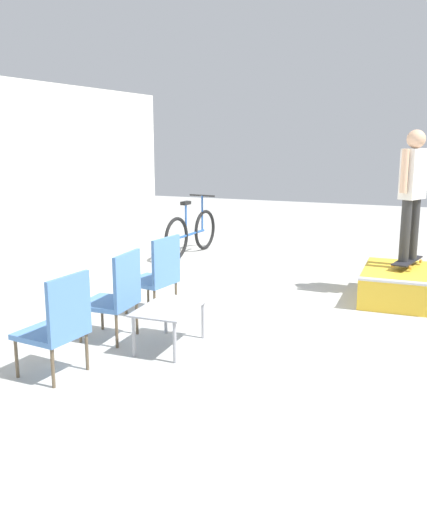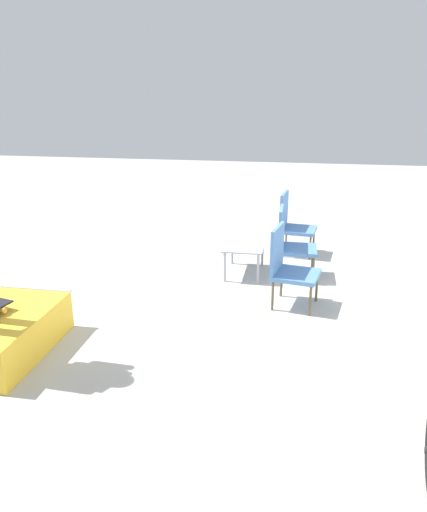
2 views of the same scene
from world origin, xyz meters
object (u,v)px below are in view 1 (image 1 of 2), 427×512
at_px(person_skater, 413,185).
at_px(patio_chair_right, 157,273).
at_px(skateboard_on_ramp, 407,261).
at_px(patio_chair_left, 59,323).
at_px(patio_chair_center, 116,294).
at_px(skate_ramp_box, 402,285).
at_px(bicycle, 191,233).
at_px(coffee_table, 170,312).

height_order(person_skater, patio_chair_right, person_skater).
xyz_separation_m(skateboard_on_ramp, patio_chair_left, (-3.84, 2.80, 0.01)).
bearing_deg(person_skater, patio_chair_center, 161.40).
height_order(skate_ramp_box, bicycle, bicycle).
relative_size(person_skater, patio_chair_right, 1.78).
relative_size(skate_ramp_box, patio_chair_center, 1.40).
relative_size(person_skater, patio_chair_center, 1.78).
distance_m(skateboard_on_ramp, patio_chair_center, 3.98).
relative_size(person_skater, patio_chair_left, 1.78).
bearing_deg(skateboard_on_ramp, patio_chair_right, 137.53).
bearing_deg(skate_ramp_box, person_skater, -10.81).
relative_size(coffee_table, patio_chair_center, 0.86).
bearing_deg(bicycle, person_skater, -105.14).
distance_m(skate_ramp_box, bicycle, 4.11).
distance_m(skate_ramp_box, patio_chair_center, 3.83).
distance_m(patio_chair_center, patio_chair_right, 0.97).
bearing_deg(patio_chair_left, patio_chair_center, -172.30).
bearing_deg(person_skater, patio_chair_left, 169.98).
distance_m(coffee_table, bicycle, 4.61).
distance_m(person_skater, patio_chair_right, 3.51).
relative_size(skate_ramp_box, skateboard_on_ramp, 1.73).
bearing_deg(patio_chair_center, patio_chair_left, -0.52).
bearing_deg(coffee_table, person_skater, -37.65).
bearing_deg(skateboard_on_ramp, patio_chair_left, 157.89).
xyz_separation_m(coffee_table, patio_chair_left, (-1.01, 0.62, 0.13)).
height_order(skate_ramp_box, patio_chair_left, patio_chair_left).
distance_m(skateboard_on_ramp, patio_chair_right, 3.36).
relative_size(skate_ramp_box, coffee_table, 1.63).
distance_m(coffee_table, patio_chair_right, 1.16).
xyz_separation_m(skate_ramp_box, patio_chair_center, (-2.63, 2.76, 0.30)).
bearing_deg(coffee_table, skate_ramp_box, -39.21).
bearing_deg(skate_ramp_box, patio_chair_center, 133.54).
bearing_deg(patio_chair_center, patio_chair_right, 179.64).
height_order(patio_chair_left, bicycle, bicycle).
height_order(coffee_table, patio_chair_center, patio_chair_center).
height_order(skateboard_on_ramp, patio_chair_left, patio_chair_left).
bearing_deg(coffee_table, bicycle, 20.35).
height_order(skateboard_on_ramp, coffee_table, skateboard_on_ramp).
bearing_deg(patio_chair_right, skateboard_on_ramp, 134.01).
bearing_deg(bicycle, skate_ramp_box, -107.95).
height_order(patio_chair_center, patio_chair_right, same).
distance_m(skateboard_on_ramp, bicycle, 4.07).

